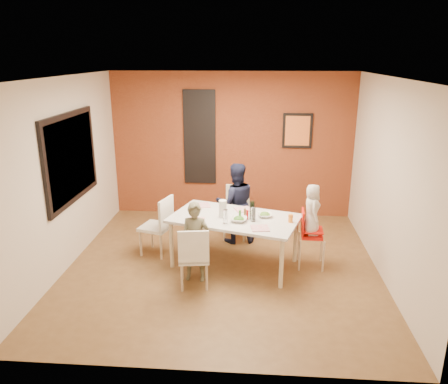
# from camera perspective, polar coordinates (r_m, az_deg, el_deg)

# --- Properties ---
(ground) EXTENTS (4.50, 4.50, 0.00)m
(ground) POSITION_cam_1_polar(r_m,az_deg,el_deg) (6.53, -0.20, -9.61)
(ground) COLOR brown
(ground) RESTS_ON ground
(ceiling) EXTENTS (4.50, 4.50, 0.02)m
(ceiling) POSITION_cam_1_polar(r_m,az_deg,el_deg) (5.82, -0.23, 14.76)
(ceiling) COLOR white
(ceiling) RESTS_ON wall_back
(wall_back) EXTENTS (4.50, 0.02, 2.70)m
(wall_back) POSITION_cam_1_polar(r_m,az_deg,el_deg) (8.22, 1.03, 6.10)
(wall_back) COLOR beige
(wall_back) RESTS_ON ground
(wall_front) EXTENTS (4.50, 0.02, 2.70)m
(wall_front) POSITION_cam_1_polar(r_m,az_deg,el_deg) (3.93, -2.83, -7.04)
(wall_front) COLOR beige
(wall_front) RESTS_ON ground
(wall_left) EXTENTS (0.02, 4.50, 2.70)m
(wall_left) POSITION_cam_1_polar(r_m,az_deg,el_deg) (6.60, -20.09, 2.14)
(wall_left) COLOR beige
(wall_left) RESTS_ON ground
(wall_right) EXTENTS (0.02, 4.50, 2.70)m
(wall_right) POSITION_cam_1_polar(r_m,az_deg,el_deg) (6.28, 20.72, 1.32)
(wall_right) COLOR beige
(wall_right) RESTS_ON ground
(brick_accent_wall) EXTENTS (4.50, 0.02, 2.70)m
(brick_accent_wall) POSITION_cam_1_polar(r_m,az_deg,el_deg) (8.20, 1.02, 6.07)
(brick_accent_wall) COLOR maroon
(brick_accent_wall) RESTS_ON ground
(picture_window_frame) EXTENTS (0.05, 1.70, 1.30)m
(picture_window_frame) POSITION_cam_1_polar(r_m,az_deg,el_deg) (6.72, -19.35, 4.24)
(picture_window_frame) COLOR black
(picture_window_frame) RESTS_ON wall_left
(picture_window_pane) EXTENTS (0.02, 1.55, 1.15)m
(picture_window_pane) POSITION_cam_1_polar(r_m,az_deg,el_deg) (6.72, -19.24, 4.24)
(picture_window_pane) COLOR black
(picture_window_pane) RESTS_ON wall_left
(glassblock_strip) EXTENTS (0.55, 0.03, 1.70)m
(glassblock_strip) POSITION_cam_1_polar(r_m,az_deg,el_deg) (8.21, -3.19, 7.13)
(glassblock_strip) COLOR silver
(glassblock_strip) RESTS_ON wall_back
(glassblock_surround) EXTENTS (0.60, 0.03, 1.76)m
(glassblock_surround) POSITION_cam_1_polar(r_m,az_deg,el_deg) (8.21, -3.20, 7.12)
(glassblock_surround) COLOR black
(glassblock_surround) RESTS_ON wall_back
(art_print_frame) EXTENTS (0.54, 0.03, 0.64)m
(art_print_frame) POSITION_cam_1_polar(r_m,az_deg,el_deg) (8.15, 9.56, 7.90)
(art_print_frame) COLOR black
(art_print_frame) RESTS_ON wall_back
(art_print_canvas) EXTENTS (0.44, 0.01, 0.54)m
(art_print_canvas) POSITION_cam_1_polar(r_m,az_deg,el_deg) (8.13, 9.57, 7.88)
(art_print_canvas) COLOR orange
(art_print_canvas) RESTS_ON wall_back
(dining_table) EXTENTS (2.00, 1.48, 0.75)m
(dining_table) POSITION_cam_1_polar(r_m,az_deg,el_deg) (6.31, 1.38, -3.86)
(dining_table) COLOR silver
(dining_table) RESTS_ON ground
(chair_near) EXTENTS (0.45, 0.45, 0.86)m
(chair_near) POSITION_cam_1_polar(r_m,az_deg,el_deg) (5.77, -3.97, -8.20)
(chair_near) COLOR white
(chair_near) RESTS_ON ground
(chair_far) EXTENTS (0.45, 0.45, 0.87)m
(chair_far) POSITION_cam_1_polar(r_m,az_deg,el_deg) (7.39, 1.66, -2.18)
(chair_far) COLOR white
(chair_far) RESTS_ON ground
(chair_left) EXTENTS (0.53, 0.53, 0.93)m
(chair_left) POSITION_cam_1_polar(r_m,az_deg,el_deg) (6.76, -8.34, -4.03)
(chair_left) COLOR white
(chair_left) RESTS_ON ground
(high_chair) EXTENTS (0.38, 0.38, 0.86)m
(high_chair) POSITION_cam_1_polar(r_m,az_deg,el_deg) (6.44, 11.05, -5.28)
(high_chair) COLOR red
(high_chair) RESTS_ON ground
(child_near) EXTENTS (0.42, 0.30, 1.11)m
(child_near) POSITION_cam_1_polar(r_m,az_deg,el_deg) (5.95, -3.77, -6.54)
(child_near) COLOR brown
(child_near) RESTS_ON ground
(child_far) EXTENTS (0.74, 0.63, 1.34)m
(child_far) POSITION_cam_1_polar(r_m,az_deg,el_deg) (7.11, 1.51, -1.46)
(child_far) COLOR black
(child_far) RESTS_ON ground
(toddler) EXTENTS (0.26, 0.38, 0.74)m
(toddler) POSITION_cam_1_polar(r_m,az_deg,el_deg) (6.32, 11.42, -2.26)
(toddler) COLOR beige
(toddler) RESTS_ON high_chair
(plate_near_left) EXTENTS (0.24, 0.24, 0.01)m
(plate_near_left) POSITION_cam_1_polar(r_m,az_deg,el_deg) (6.19, -3.71, -3.62)
(plate_near_left) COLOR white
(plate_near_left) RESTS_ON dining_table
(plate_far_mid) EXTENTS (0.30, 0.30, 0.01)m
(plate_far_mid) POSITION_cam_1_polar(r_m,az_deg,el_deg) (6.58, 2.51, -2.28)
(plate_far_mid) COLOR white
(plate_far_mid) RESTS_ON dining_table
(plate_near_right) EXTENTS (0.27, 0.27, 0.01)m
(plate_near_right) POSITION_cam_1_polar(r_m,az_deg,el_deg) (5.90, 4.75, -4.73)
(plate_near_right) COLOR silver
(plate_near_right) RESTS_ON dining_table
(plate_far_left) EXTENTS (0.31, 0.31, 0.01)m
(plate_far_left) POSITION_cam_1_polar(r_m,az_deg,el_deg) (6.76, -2.93, -1.73)
(plate_far_left) COLOR white
(plate_far_left) RESTS_ON dining_table
(salad_bowl_a) EXTENTS (0.26, 0.26, 0.06)m
(salad_bowl_a) POSITION_cam_1_polar(r_m,az_deg,el_deg) (6.12, 1.94, -3.60)
(salad_bowl_a) COLOR white
(salad_bowl_a) RESTS_ON dining_table
(salad_bowl_b) EXTENTS (0.24, 0.24, 0.05)m
(salad_bowl_b) POSITION_cam_1_polar(r_m,az_deg,el_deg) (6.32, 5.37, -3.02)
(salad_bowl_b) COLOR white
(salad_bowl_b) RESTS_ON dining_table
(wine_bottle) EXTENTS (0.07, 0.07, 0.26)m
(wine_bottle) POSITION_cam_1_polar(r_m,az_deg,el_deg) (6.18, 3.69, -2.40)
(wine_bottle) COLOR black
(wine_bottle) RESTS_ON dining_table
(wine_glass_a) EXTENTS (0.07, 0.07, 0.20)m
(wine_glass_a) POSITION_cam_1_polar(r_m,az_deg,el_deg) (6.03, 0.19, -3.21)
(wine_glass_a) COLOR white
(wine_glass_a) RESTS_ON dining_table
(wine_glass_b) EXTENTS (0.07, 0.07, 0.20)m
(wine_glass_b) POSITION_cam_1_polar(r_m,az_deg,el_deg) (6.12, 3.83, -2.95)
(wine_glass_b) COLOR white
(wine_glass_b) RESTS_ON dining_table
(paper_towel_roll) EXTENTS (0.11, 0.11, 0.25)m
(paper_towel_roll) POSITION_cam_1_polar(r_m,az_deg,el_deg) (6.25, -0.17, -2.19)
(paper_towel_roll) COLOR silver
(paper_towel_roll) RESTS_ON dining_table
(condiment_red) EXTENTS (0.03, 0.03, 0.14)m
(condiment_red) POSITION_cam_1_polar(r_m,az_deg,el_deg) (6.20, 3.06, -2.96)
(condiment_red) COLOR red
(condiment_red) RESTS_ON dining_table
(condiment_green) EXTENTS (0.03, 0.03, 0.13)m
(condiment_green) POSITION_cam_1_polar(r_m,az_deg,el_deg) (6.21, 2.09, -2.96)
(condiment_green) COLOR #317C29
(condiment_green) RESTS_ON dining_table
(condiment_brown) EXTENTS (0.03, 0.03, 0.12)m
(condiment_brown) POSITION_cam_1_polar(r_m,az_deg,el_deg) (6.29, 2.74, -2.71)
(condiment_brown) COLOR brown
(condiment_brown) RESTS_ON dining_table
(sippy_cup) EXTENTS (0.07, 0.07, 0.11)m
(sippy_cup) POSITION_cam_1_polar(r_m,az_deg,el_deg) (6.15, 8.69, -3.43)
(sippy_cup) COLOR orange
(sippy_cup) RESTS_ON dining_table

